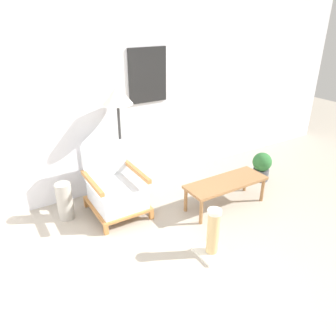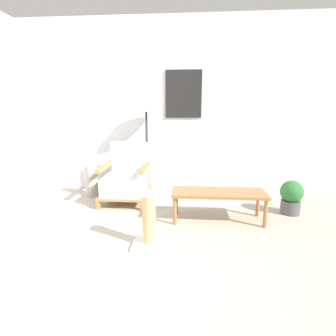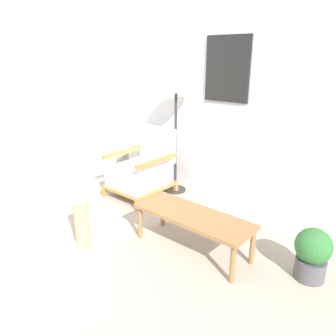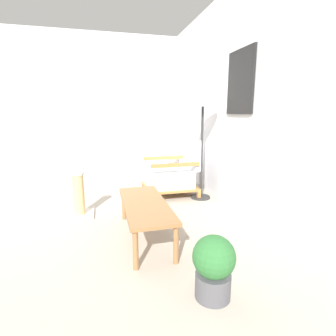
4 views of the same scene
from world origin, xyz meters
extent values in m
plane|color=#A89E8E|center=(0.00, 0.00, 0.00)|extent=(14.00, 14.00, 0.00)
cube|color=silver|center=(0.00, 2.30, 1.35)|extent=(8.00, 0.06, 2.70)
cube|color=black|center=(0.28, 2.25, 1.55)|extent=(0.56, 0.02, 0.72)
cube|color=silver|center=(-2.39, 0.50, 1.35)|extent=(0.06, 8.00, 2.70)
cube|color=#B2753D|center=(-0.83, 1.29, 0.06)|extent=(0.05, 0.05, 0.12)
cube|color=#B2753D|center=(-0.23, 1.29, 0.06)|extent=(0.05, 0.05, 0.12)
cube|color=#B2753D|center=(-0.83, 1.98, 0.06)|extent=(0.05, 0.05, 0.12)
cube|color=#B2753D|center=(-0.23, 1.98, 0.06)|extent=(0.05, 0.05, 0.12)
cube|color=#B2753D|center=(-0.53, 1.64, 0.13)|extent=(0.65, 0.74, 0.03)
cube|color=silver|center=(-0.53, 1.62, 0.27)|extent=(0.57, 0.64, 0.24)
cube|color=silver|center=(-0.53, 1.97, 0.61)|extent=(0.57, 0.08, 0.44)
cube|color=#B2753D|center=(-0.83, 1.64, 0.51)|extent=(0.05, 0.68, 0.05)
cube|color=#B2753D|center=(-0.24, 1.64, 0.51)|extent=(0.05, 0.68, 0.05)
cylinder|color=#2D2D2D|center=(-0.27, 2.03, 0.01)|extent=(0.28, 0.28, 0.03)
cylinder|color=#2D2D2D|center=(-0.27, 2.03, 0.66)|extent=(0.03, 0.03, 1.26)
cone|color=silver|center=(-0.27, 2.03, 1.40)|extent=(0.39, 0.39, 0.23)
cube|color=olive|center=(0.74, 1.05, 0.35)|extent=(1.10, 0.41, 0.04)
cylinder|color=olive|center=(0.22, 0.89, 0.16)|extent=(0.04, 0.04, 0.33)
cylinder|color=olive|center=(1.25, 0.89, 0.16)|extent=(0.04, 0.04, 0.33)
cylinder|color=olive|center=(0.22, 1.21, 0.16)|extent=(0.04, 0.04, 0.33)
cylinder|color=olive|center=(1.25, 1.21, 0.16)|extent=(0.04, 0.04, 0.33)
cylinder|color=#9E998E|center=(-1.12, 1.86, 0.24)|extent=(0.19, 0.19, 0.48)
cylinder|color=#4C4C51|center=(1.69, 1.34, 0.09)|extent=(0.24, 0.24, 0.17)
sphere|color=#2D6B33|center=(1.69, 1.34, 0.29)|extent=(0.28, 0.28, 0.28)
cube|color=beige|center=(0.00, 0.39, 0.01)|extent=(0.31, 0.31, 0.03)
cylinder|color=tan|center=(0.00, 0.39, 0.27)|extent=(0.13, 0.13, 0.48)
cylinder|color=beige|center=(0.00, 0.39, 0.53)|extent=(0.15, 0.15, 0.04)
camera|label=1|loc=(-1.83, -1.71, 2.33)|focal=35.00mm
camera|label=2|loc=(0.37, -1.96, 1.30)|focal=28.00mm
camera|label=3|loc=(2.28, -1.07, 1.70)|focal=35.00mm
camera|label=4|loc=(3.10, 0.67, 1.21)|focal=28.00mm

